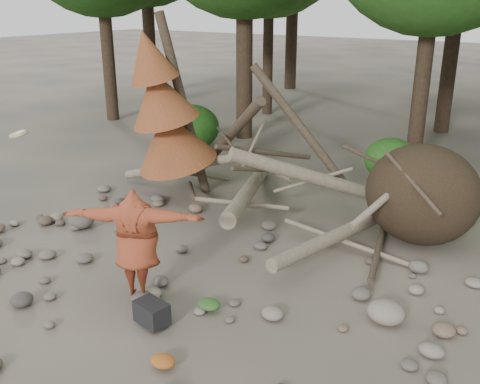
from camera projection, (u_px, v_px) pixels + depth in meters
The scene contains 11 objects.
ground at pixel (177, 296), 8.69m from camera, with size 120.00×120.00×0.00m, color #514C44.
deadfall_pile at pixel (392, 192), 10.61m from camera, with size 8.55×5.24×3.30m.
dead_conifer at pixel (165, 112), 12.24m from camera, with size 2.06×2.16×4.35m.
bush_left at pixel (191, 127), 16.96m from camera, with size 1.80×1.80×1.44m, color #1F4F15.
bush_mid at pixel (391, 159), 14.16m from camera, with size 1.40×1.40×1.12m, color #2A641D.
frisbee_thrower at pixel (136, 243), 8.30m from camera, with size 3.07×1.54×2.57m.
backpack at pixel (152, 316), 7.84m from camera, with size 0.50×0.33×0.33m, color black.
cloth_green at pixel (209, 307), 8.25m from camera, with size 0.38×0.31×0.14m, color #315C24.
cloth_orange at pixel (163, 364), 6.97m from camera, with size 0.35×0.28×0.13m, color #A7541C.
boulder_mid_right at pixel (386, 312), 7.94m from camera, with size 0.57×0.51×0.34m, color gray.
boulder_mid_left at pixel (81, 220), 11.24m from camera, with size 0.57×0.51×0.34m, color #575149.
Camera 1 is at (5.11, -5.72, 4.55)m, focal length 40.00 mm.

